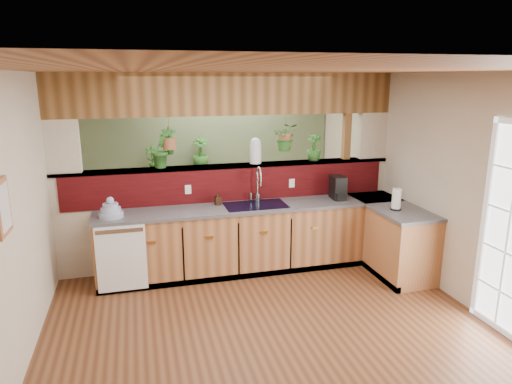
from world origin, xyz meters
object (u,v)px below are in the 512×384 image
object	(u,v)px
dish_stack	(111,211)
paper_towel	(396,200)
faucet	(258,183)
shelving_console	(184,196)
glass_jar	(255,151)
soap_dispenser	(218,199)
coffee_maker	(338,189)

from	to	relation	value
dish_stack	paper_towel	xyz separation A→B (m)	(3.50, -0.59, 0.05)
faucet	shelving_console	bearing A→B (deg)	110.32
glass_jar	dish_stack	bearing A→B (deg)	-166.92
soap_dispenser	glass_jar	bearing A→B (deg)	21.81
dish_stack	soap_dispenser	size ratio (longest dim) A/B	1.70
paper_towel	glass_jar	world-z (taller)	glass_jar
dish_stack	glass_jar	size ratio (longest dim) A/B	0.82
faucet	soap_dispenser	xyz separation A→B (m)	(-0.55, -0.01, -0.18)
faucet	glass_jar	size ratio (longest dim) A/B	1.39
faucet	dish_stack	distance (m)	1.92
dish_stack	shelving_console	bearing A→B (deg)	64.67
coffee_maker	shelving_console	bearing A→B (deg)	135.18
paper_towel	shelving_console	bearing A→B (deg)	129.06
soap_dispenser	glass_jar	size ratio (longest dim) A/B	0.48
dish_stack	glass_jar	bearing A→B (deg)	13.08
faucet	paper_towel	world-z (taller)	faucet
soap_dispenser	coffee_maker	size ratio (longest dim) A/B	0.54
faucet	glass_jar	world-z (taller)	glass_jar
faucet	soap_dispenser	distance (m)	0.58
shelving_console	coffee_maker	bearing A→B (deg)	-25.09
paper_towel	glass_jar	xyz separation A→B (m)	(-1.58, 1.04, 0.53)
paper_towel	shelving_console	world-z (taller)	paper_towel
dish_stack	paper_towel	size ratio (longest dim) A/B	1.00
faucet	dish_stack	size ratio (longest dim) A/B	1.68
faucet	paper_towel	bearing A→B (deg)	-27.08
soap_dispenser	coffee_maker	world-z (taller)	coffee_maker
glass_jar	shelving_console	xyz separation A→B (m)	(-0.81, 1.90, -1.07)
dish_stack	glass_jar	world-z (taller)	glass_jar
paper_towel	coffee_maker	bearing A→B (deg)	125.67
coffee_maker	paper_towel	distance (m)	0.84
faucet	shelving_console	world-z (taller)	faucet
coffee_maker	glass_jar	xyz separation A→B (m)	(-1.09, 0.36, 0.52)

